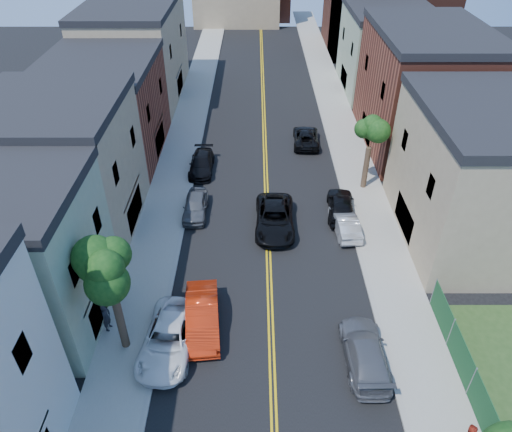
{
  "coord_description": "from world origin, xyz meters",
  "views": [
    {
      "loc": [
        -0.86,
        -2.71,
        20.92
      ],
      "look_at": [
        -0.84,
        23.32,
        2.0
      ],
      "focal_mm": 33.27,
      "sensor_mm": 36.0,
      "label": 1
    }
  ],
  "objects_px": {
    "black_suv_lane": "(275,218)",
    "white_pickup": "(169,338)",
    "silver_car_right": "(345,223)",
    "dark_car_right_far": "(306,137)",
    "red_sedan": "(202,316)",
    "black_car_right": "(341,205)",
    "black_car_left": "(202,164)",
    "grey_car_left": "(195,206)",
    "grey_car_right": "(365,352)",
    "pedestrian_left": "(106,317)"
  },
  "relations": [
    {
      "from": "red_sedan",
      "to": "grey_car_left",
      "type": "xyz_separation_m",
      "value": [
        -1.53,
        10.98,
        -0.12
      ]
    },
    {
      "from": "silver_car_right",
      "to": "white_pickup",
      "type": "bearing_deg",
      "value": 37.63
    },
    {
      "from": "white_pickup",
      "to": "grey_car_right",
      "type": "bearing_deg",
      "value": 0.66
    },
    {
      "from": "red_sedan",
      "to": "black_car_right",
      "type": "relative_size",
      "value": 1.07
    },
    {
      "from": "black_car_left",
      "to": "black_car_right",
      "type": "bearing_deg",
      "value": -29.62
    },
    {
      "from": "grey_car_left",
      "to": "black_car_right",
      "type": "height_order",
      "value": "black_car_right"
    },
    {
      "from": "black_car_left",
      "to": "grey_car_right",
      "type": "xyz_separation_m",
      "value": [
        10.31,
        -19.74,
        0.07
      ]
    },
    {
      "from": "white_pickup",
      "to": "pedestrian_left",
      "type": "xyz_separation_m",
      "value": [
        -3.6,
        1.23,
        0.27
      ]
    },
    {
      "from": "grey_car_left",
      "to": "black_suv_lane",
      "type": "distance_m",
      "value": 6.1
    },
    {
      "from": "black_car_right",
      "to": "pedestrian_left",
      "type": "height_order",
      "value": "pedestrian_left"
    },
    {
      "from": "black_car_left",
      "to": "black_suv_lane",
      "type": "distance_m",
      "value": 10.05
    },
    {
      "from": "grey_car_right",
      "to": "pedestrian_left",
      "type": "bearing_deg",
      "value": -9.45
    },
    {
      "from": "white_pickup",
      "to": "red_sedan",
      "type": "bearing_deg",
      "value": 47.59
    },
    {
      "from": "pedestrian_left",
      "to": "grey_car_left",
      "type": "bearing_deg",
      "value": -7.92
    },
    {
      "from": "red_sedan",
      "to": "black_car_right",
      "type": "distance_m",
      "value": 14.35
    },
    {
      "from": "red_sedan",
      "to": "white_pickup",
      "type": "xyz_separation_m",
      "value": [
        -1.66,
        -1.5,
        -0.06
      ]
    },
    {
      "from": "red_sedan",
      "to": "black_car_left",
      "type": "bearing_deg",
      "value": 89.68
    },
    {
      "from": "grey_car_left",
      "to": "pedestrian_left",
      "type": "relative_size",
      "value": 2.35
    },
    {
      "from": "red_sedan",
      "to": "dark_car_right_far",
      "type": "xyz_separation_m",
      "value": [
        7.72,
        22.4,
        -0.15
      ]
    },
    {
      "from": "grey_car_left",
      "to": "black_car_left",
      "type": "distance_m",
      "value": 6.37
    },
    {
      "from": "white_pickup",
      "to": "grey_car_left",
      "type": "bearing_deg",
      "value": 94.98
    },
    {
      "from": "black_car_left",
      "to": "silver_car_right",
      "type": "distance_m",
      "value": 13.9
    },
    {
      "from": "white_pickup",
      "to": "black_car_right",
      "type": "distance_m",
      "value": 16.58
    },
    {
      "from": "white_pickup",
      "to": "black_car_right",
      "type": "bearing_deg",
      "value": 54.03
    },
    {
      "from": "grey_car_right",
      "to": "black_car_right",
      "type": "bearing_deg",
      "value": -93.73
    },
    {
      "from": "silver_car_right",
      "to": "black_suv_lane",
      "type": "relative_size",
      "value": 0.73
    },
    {
      "from": "grey_car_left",
      "to": "grey_car_right",
      "type": "xyz_separation_m",
      "value": [
        10.18,
        -13.37,
        0.03
      ]
    },
    {
      "from": "black_car_right",
      "to": "silver_car_right",
      "type": "bearing_deg",
      "value": 95.33
    },
    {
      "from": "white_pickup",
      "to": "grey_car_right",
      "type": "xyz_separation_m",
      "value": [
        10.31,
        -0.89,
        -0.02
      ]
    },
    {
      "from": "grey_car_left",
      "to": "black_car_right",
      "type": "relative_size",
      "value": 0.89
    },
    {
      "from": "red_sedan",
      "to": "silver_car_right",
      "type": "xyz_separation_m",
      "value": [
        9.34,
        8.85,
        -0.14
      ]
    },
    {
      "from": "white_pickup",
      "to": "grey_car_right",
      "type": "distance_m",
      "value": 10.35
    },
    {
      "from": "black_car_left",
      "to": "black_suv_lane",
      "type": "relative_size",
      "value": 0.81
    },
    {
      "from": "silver_car_right",
      "to": "dark_car_right_far",
      "type": "relative_size",
      "value": 0.86
    },
    {
      "from": "red_sedan",
      "to": "black_car_right",
      "type": "bearing_deg",
      "value": 43.63
    },
    {
      "from": "black_car_right",
      "to": "black_suv_lane",
      "type": "xyz_separation_m",
      "value": [
        -5.0,
        -1.63,
        0.01
      ]
    },
    {
      "from": "red_sedan",
      "to": "silver_car_right",
      "type": "bearing_deg",
      "value": 37.67
    },
    {
      "from": "red_sedan",
      "to": "white_pickup",
      "type": "distance_m",
      "value": 2.24
    },
    {
      "from": "white_pickup",
      "to": "black_suv_lane",
      "type": "bearing_deg",
      "value": 66.5
    },
    {
      "from": "red_sedan",
      "to": "grey_car_right",
      "type": "bearing_deg",
      "value": -21.26
    },
    {
      "from": "red_sedan",
      "to": "black_car_left",
      "type": "xyz_separation_m",
      "value": [
        -1.66,
        17.35,
        -0.15
      ]
    },
    {
      "from": "black_car_left",
      "to": "dark_car_right_far",
      "type": "bearing_deg",
      "value": 29.01
    },
    {
      "from": "black_suv_lane",
      "to": "pedestrian_left",
      "type": "distance_m",
      "value": 13.54
    },
    {
      "from": "grey_car_left",
      "to": "black_car_right",
      "type": "distance_m",
      "value": 10.86
    },
    {
      "from": "silver_car_right",
      "to": "dark_car_right_far",
      "type": "xyz_separation_m",
      "value": [
        -1.61,
        13.54,
        -0.01
      ]
    },
    {
      "from": "white_pickup",
      "to": "silver_car_right",
      "type": "relative_size",
      "value": 1.32
    },
    {
      "from": "black_car_right",
      "to": "red_sedan",
      "type": "bearing_deg",
      "value": 54.76
    },
    {
      "from": "black_suv_lane",
      "to": "white_pickup",
      "type": "bearing_deg",
      "value": -117.88
    },
    {
      "from": "black_car_right",
      "to": "silver_car_right",
      "type": "relative_size",
      "value": 1.12
    },
    {
      "from": "red_sedan",
      "to": "black_car_left",
      "type": "relative_size",
      "value": 1.07
    }
  ]
}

